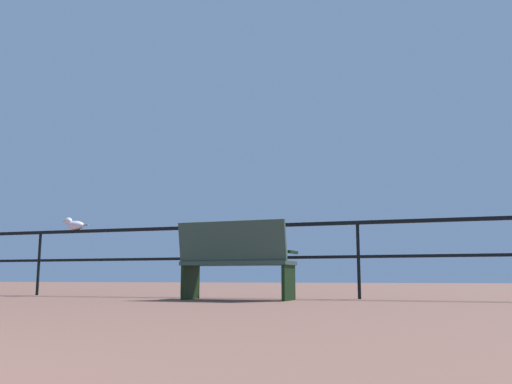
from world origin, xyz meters
TOP-DOWN VIEW (x-y plane):
  - pier_railing at (0.00, 7.42)m, footprint 23.01×0.05m
  - bench_near_left at (-0.15, 6.60)m, footprint 1.43×0.73m
  - seagull_on_rail at (-3.18, 7.41)m, footprint 0.40×0.25m

SIDE VIEW (x-z plane):
  - bench_near_left at x=-0.15m, z-range 0.03..1.01m
  - pier_railing at x=0.00m, z-range 0.26..1.28m
  - seagull_on_rail at x=-3.18m, z-range 1.01..1.21m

